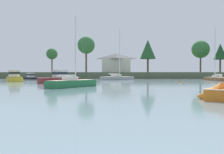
# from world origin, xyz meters

# --- Properties ---
(far_shore_bank) EXTENTS (163.29, 55.20, 2.08)m
(far_shore_bank) POSITION_xyz_m (0.00, 91.86, 1.04)
(far_shore_bank) COLOR #4C563D
(far_shore_bank) RESTS_ON ground
(sailboat_grey) EXTENTS (8.88, 8.59, 14.24)m
(sailboat_grey) POSITION_xyz_m (6.40, 52.04, 0.28)
(sailboat_grey) COLOR gray
(sailboat_grey) RESTS_ON ground
(cruiser_black) EXTENTS (5.92, 5.77, 3.80)m
(cruiser_black) POSITION_xyz_m (-19.28, 56.87, 0.41)
(cruiser_black) COLOR black
(cruiser_black) RESTS_ON ground
(sailboat_green) EXTENTS (5.55, 7.40, 9.89)m
(sailboat_green) POSITION_xyz_m (1.74, 19.52, 0.23)
(sailboat_green) COLOR #236B3D
(sailboat_green) RESTS_ON ground
(sailboat_wood) EXTENTS (3.11, 9.45, 13.44)m
(sailboat_wood) POSITION_xyz_m (30.46, 48.15, 0.27)
(sailboat_wood) COLOR brown
(sailboat_wood) RESTS_ON ground
(cruiser_yellow) EXTENTS (6.72, 8.70, 4.28)m
(cruiser_yellow) POSITION_xyz_m (-15.87, 40.06, 0.51)
(cruiser_yellow) COLOR gold
(cruiser_yellow) RESTS_ON ground
(cruiser_maroon) EXTENTS (7.89, 7.20, 4.29)m
(cruiser_maroon) POSITION_xyz_m (-2.92, 32.68, 0.50)
(cruiser_maroon) COLOR maroon
(cruiser_maroon) RESTS_ON ground
(mooring_buoy_orange) EXTENTS (0.43, 0.43, 0.49)m
(mooring_buoy_orange) POSITION_xyz_m (19.11, 35.70, 0.08)
(mooring_buoy_orange) COLOR orange
(mooring_buoy_orange) RESTS_ON ground
(shore_tree_far_right) EXTENTS (6.17, 6.17, 12.77)m
(shore_tree_far_right) POSITION_xyz_m (-5.51, 73.82, 11.70)
(shore_tree_far_right) COLOR brown
(shore_tree_far_right) RESTS_ON far_shore_bank
(shore_tree_center_left) EXTENTS (6.96, 6.96, 12.60)m
(shore_tree_center_left) POSITION_xyz_m (38.24, 85.51, 11.15)
(shore_tree_center_left) COLOR brown
(shore_tree_center_left) RESTS_ON far_shore_bank
(shore_tree_left_mid) EXTENTS (4.77, 4.77, 10.58)m
(shore_tree_left_mid) POSITION_xyz_m (43.47, 79.33, 9.67)
(shore_tree_left_mid) COLOR brown
(shore_tree_left_mid) RESTS_ON far_shore_bank
(shore_tree_inland_b) EXTENTS (5.35, 5.35, 11.14)m
(shore_tree_inland_b) POSITION_xyz_m (16.18, 71.35, 9.89)
(shore_tree_inland_b) COLOR brown
(shore_tree_inland_b) RESTS_ON far_shore_bank
(shore_tree_right_mid) EXTENTS (4.63, 4.63, 9.97)m
(shore_tree_right_mid) POSITION_xyz_m (-21.96, 86.49, 9.66)
(shore_tree_right_mid) COLOR brown
(shore_tree_right_mid) RESTS_ON far_shore_bank
(cottage_eastern) EXTENTS (12.70, 8.12, 8.04)m
(cottage_eastern) POSITION_xyz_m (4.69, 90.83, 6.23)
(cottage_eastern) COLOR silver
(cottage_eastern) RESTS_ON far_shore_bank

